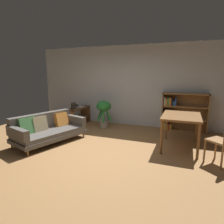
{
  "coord_description": "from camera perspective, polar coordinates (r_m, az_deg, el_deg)",
  "views": [
    {
      "loc": [
        1.87,
        -3.76,
        1.76
      ],
      "look_at": [
        0.2,
        0.55,
        0.85
      ],
      "focal_mm": 31.1,
      "sensor_mm": 36.0,
      "label": 1
    }
  ],
  "objects": [
    {
      "name": "ground_plane",
      "position": [
        4.56,
        -4.95,
        -11.6
      ],
      "size": [
        8.16,
        8.16,
        0.0
      ],
      "primitive_type": "plane",
      "color": "#9E7042"
    },
    {
      "name": "back_wall_panel",
      "position": [
        6.74,
        5.06,
        7.64
      ],
      "size": [
        6.8,
        0.1,
        2.7
      ],
      "primitive_type": "cube",
      "color": "silver",
      "rests_on": "ground_plane"
    },
    {
      "name": "fabric_couch",
      "position": [
        5.36,
        -18.5,
        -4.66
      ],
      "size": [
        1.36,
        1.98,
        0.73
      ],
      "color": "olive",
      "rests_on": "ground_plane"
    },
    {
      "name": "media_console",
      "position": [
        6.89,
        -9.99,
        -1.31
      ],
      "size": [
        0.38,
        1.11,
        0.6
      ],
      "color": "brown",
      "rests_on": "ground_plane"
    },
    {
      "name": "open_laptop",
      "position": [
        7.01,
        -9.8,
        1.73
      ],
      "size": [
        0.43,
        0.31,
        0.1
      ],
      "color": "silver",
      "rests_on": "media_console"
    },
    {
      "name": "desk_speaker",
      "position": [
        6.57,
        -11.28,
        1.75
      ],
      "size": [
        0.17,
        0.17,
        0.21
      ],
      "color": "#2D2823",
      "rests_on": "media_console"
    },
    {
      "name": "potted_floor_plant",
      "position": [
        6.33,
        -2.43,
        0.71
      ],
      "size": [
        0.56,
        0.56,
        0.9
      ],
      "color": "#9E9389",
      "rests_on": "ground_plane"
    },
    {
      "name": "dining_table",
      "position": [
        4.85,
        19.69,
        -1.88
      ],
      "size": [
        0.85,
        1.18,
        0.81
      ],
      "color": "brown",
      "rests_on": "ground_plane"
    },
    {
      "name": "dining_chair_near",
      "position": [
        4.31,
        29.95,
        -7.19
      ],
      "size": [
        0.56,
        0.56,
        0.89
      ],
      "color": "olive",
      "rests_on": "ground_plane"
    },
    {
      "name": "bookshelf",
      "position": [
        6.38,
        19.59,
        -0.08
      ],
      "size": [
        1.33,
        0.34,
        1.19
      ],
      "color": "olive",
      "rests_on": "ground_plane"
    }
  ]
}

